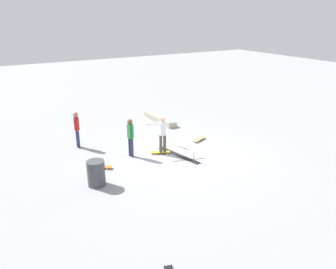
# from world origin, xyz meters

# --- Properties ---
(ground_plane) EXTENTS (60.00, 60.00, 0.00)m
(ground_plane) POSITION_xyz_m (0.00, 0.00, 0.00)
(ground_plane) COLOR #9E9EA3
(grind_rail) EXTENTS (2.25, 0.72, 0.44)m
(grind_rail) POSITION_xyz_m (0.19, 0.04, 0.19)
(grind_rail) COLOR black
(grind_rail) RESTS_ON ground_plane
(skate_ledge) EXTENTS (2.50, 0.61, 0.29)m
(skate_ledge) POSITION_xyz_m (4.45, -1.48, 0.14)
(skate_ledge) COLOR #B2A893
(skate_ledge) RESTS_ON ground_plane
(skater_main) EXTENTS (0.44, 1.29, 1.64)m
(skater_main) POSITION_xyz_m (0.64, 0.52, 0.95)
(skater_main) COLOR brown
(skater_main) RESTS_ON ground_plane
(skateboard_main) EXTENTS (0.54, 0.81, 0.09)m
(skateboard_main) POSITION_xyz_m (0.71, 0.60, 0.07)
(skateboard_main) COLOR yellow
(skateboard_main) RESTS_ON ground_plane
(bystander_red_shirt) EXTENTS (0.36, 0.22, 1.57)m
(bystander_red_shirt) POSITION_xyz_m (3.13, 3.28, 0.89)
(bystander_red_shirt) COLOR #2D3351
(bystander_red_shirt) RESTS_ON ground_plane
(bystander_green_shirt) EXTENTS (0.36, 0.22, 1.57)m
(bystander_green_shirt) POSITION_xyz_m (1.10, 1.73, 0.89)
(bystander_green_shirt) COLOR #2D3351
(bystander_green_shirt) RESTS_ON ground_plane
(loose_skateboard_orange) EXTENTS (0.64, 0.76, 0.09)m
(loose_skateboard_orange) POSITION_xyz_m (0.64, 3.16, 0.07)
(loose_skateboard_orange) COLOR orange
(loose_skateboard_orange) RESTS_ON ground_plane
(loose_skateboard_natural) EXTENTS (0.48, 0.82, 0.09)m
(loose_skateboard_natural) POSITION_xyz_m (1.12, -1.67, 0.07)
(loose_skateboard_natural) COLOR tan
(loose_skateboard_natural) RESTS_ON ground_plane
(trash_bin) EXTENTS (0.59, 0.59, 0.88)m
(trash_bin) POSITION_xyz_m (-0.49, 3.72, 0.44)
(trash_bin) COLOR #47474C
(trash_bin) RESTS_ON ground_plane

